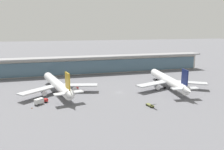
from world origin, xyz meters
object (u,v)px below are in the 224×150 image
airliner_centre_stand (168,80)px  service_truck_near_nose_red (71,86)px  service_truck_under_wing_olive (150,105)px  safety_cone_alpha (32,108)px  airliner_left_stand (58,85)px  service_truck_mid_apron_red (40,101)px

airliner_centre_stand → service_truck_near_nose_red: airliner_centre_stand is taller
service_truck_under_wing_olive → safety_cone_alpha: bearing=167.1°
airliner_centre_stand → service_truck_under_wing_olive: size_ratio=8.89×
service_truck_near_nose_red → safety_cone_alpha: bearing=-125.6°
safety_cone_alpha → airliner_centre_stand: bearing=10.9°
airliner_left_stand → service_truck_under_wing_olive: bearing=-40.6°
service_truck_under_wing_olive → safety_cone_alpha: 58.42m
service_truck_under_wing_olive → safety_cone_alpha: (-56.95, 13.04, -0.49)m
airliner_left_stand → service_truck_mid_apron_red: 21.03m
airliner_left_stand → service_truck_mid_apron_red: (-9.49, -18.44, -3.48)m
airliner_left_stand → service_truck_under_wing_olive: 57.66m
service_truck_under_wing_olive → service_truck_mid_apron_red: service_truck_mid_apron_red is taller
service_truck_near_nose_red → service_truck_under_wing_olive: service_truck_near_nose_red is taller
service_truck_near_nose_red → service_truck_mid_apron_red: size_ratio=1.14×
service_truck_mid_apron_red → service_truck_near_nose_red: bearing=53.7°
airliner_left_stand → service_truck_near_nose_red: 11.41m
airliner_left_stand → safety_cone_alpha: bearing=-118.6°
airliner_centre_stand → service_truck_near_nose_red: 63.20m
service_truck_under_wing_olive → safety_cone_alpha: size_ratio=9.91×
airliner_centre_stand → safety_cone_alpha: (-83.42, -16.07, -4.85)m
airliner_centre_stand → service_truck_under_wing_olive: bearing=-132.3°
airliner_centre_stand → service_truck_mid_apron_red: 80.37m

